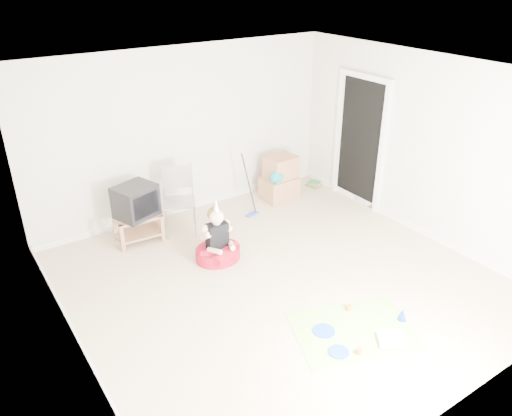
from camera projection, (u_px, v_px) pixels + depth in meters
ground at (280, 280)px, 6.38m from camera, size 5.00×5.00×0.00m
doorway_recess at (360, 143)px, 8.05m from camera, size 0.02×0.90×2.05m
tv_stand at (139, 226)px, 7.18m from camera, size 0.67×0.45×0.40m
crt_tv at (136, 201)px, 7.01m from camera, size 0.65×0.60×0.46m
folding_chair at (179, 202)px, 7.30m from camera, size 0.60×0.59×1.02m
cardboard_boxes at (280, 179)px, 8.43m from camera, size 0.61×0.47×0.74m
floor_mop at (252, 200)px, 7.90m from camera, size 0.25×0.32×0.96m
book_pile at (313, 184)px, 9.02m from camera, size 0.23×0.26×0.10m
seated_woman at (218, 246)px, 6.75m from camera, size 0.64×0.64×0.90m
party_mat at (354, 330)px, 5.52m from camera, size 1.57×1.35×0.01m
birthday_cake at (391, 340)px, 5.32m from camera, size 0.36×0.35×0.14m
blue_plate_near at (324, 331)px, 5.49m from camera, size 0.32×0.32×0.01m
blue_plate_far at (339, 352)px, 5.20m from camera, size 0.28×0.28×0.01m
orange_cup_near at (349, 308)px, 5.81m from camera, size 0.08×0.08×0.07m
orange_cup_far at (359, 351)px, 5.17m from camera, size 0.07×0.07×0.07m
blue_party_hat at (402, 314)px, 5.64m from camera, size 0.15×0.15×0.15m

